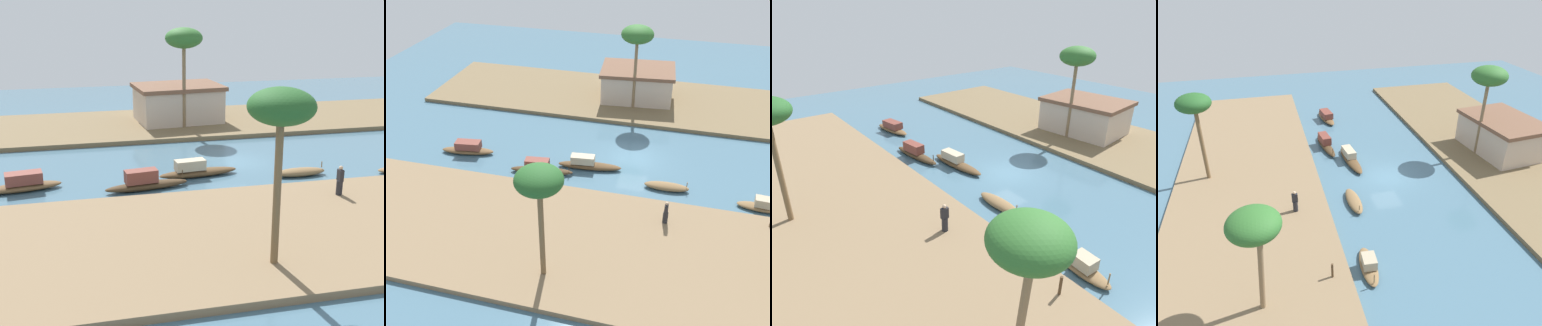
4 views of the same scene
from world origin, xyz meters
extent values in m
plane|color=#476B7F|center=(0.00, 0.00, 0.00)|extent=(71.87, 71.87, 0.00)
cube|color=#846B4C|center=(0.00, -12.04, 0.18)|extent=(47.78, 12.03, 0.37)
cube|color=brown|center=(0.00, 12.04, 0.18)|extent=(47.78, 12.03, 0.37)
ellipsoid|color=brown|center=(3.22, -3.94, 0.26)|extent=(3.50, 1.12, 0.52)
cylinder|color=brown|center=(4.75, -3.90, 0.67)|extent=(0.07, 0.07, 0.40)
ellipsoid|color=#47331E|center=(-6.96, -4.28, 0.26)|extent=(5.27, 1.60, 0.51)
cube|color=brown|center=(-7.31, -4.32, 0.90)|extent=(2.05, 1.11, 0.77)
cylinder|color=#47331E|center=(-4.70, -3.99, 0.73)|extent=(0.07, 0.07, 0.53)
ellipsoid|color=brown|center=(10.16, -4.78, 0.20)|extent=(3.42, 1.27, 0.40)
cube|color=tan|center=(10.25, -4.79, 0.71)|extent=(1.17, 0.91, 0.64)
ellipsoid|color=brown|center=(-3.32, -2.54, 0.25)|extent=(5.40, 1.62, 0.51)
cube|color=tan|center=(-3.89, -2.60, 0.84)|extent=(2.04, 1.06, 0.67)
ellipsoid|color=brown|center=(-14.33, -2.86, 0.25)|extent=(4.75, 1.85, 0.49)
cube|color=brown|center=(-14.23, -2.85, 0.83)|extent=(2.31, 1.35, 0.67)
cylinder|color=#232328|center=(3.55, -8.53, 0.79)|extent=(0.37, 0.37, 0.84)
cube|color=#232328|center=(3.55, -8.53, 1.54)|extent=(0.25, 0.44, 0.67)
sphere|color=tan|center=(3.55, -8.53, 1.99)|extent=(0.23, 0.23, 0.23)
cylinder|color=brown|center=(-3.07, -15.28, 3.48)|extent=(0.32, 0.40, 6.22)
ellipsoid|color=#235623|center=(-3.07, -15.28, 7.13)|extent=(2.74, 2.74, 1.51)
cylinder|color=#7F6647|center=(-1.67, 9.65, 3.87)|extent=(0.31, 0.34, 7.00)
ellipsoid|color=#2D6628|center=(-1.67, 9.65, 8.00)|extent=(3.17, 3.17, 1.74)
cube|color=#C6B29E|center=(-1.69, 12.25, 1.85)|extent=(7.73, 5.96, 2.96)
cube|color=brown|center=(-1.69, 12.25, 3.51)|extent=(8.20, 6.32, 0.36)
camera|label=1|loc=(-10.95, -34.07, 11.15)|focal=48.89mm
camera|label=2|loc=(4.27, -34.56, 20.96)|focal=43.44mm
camera|label=3|loc=(16.96, -17.48, 12.26)|focal=31.74mm
camera|label=4|loc=(25.82, -9.86, 16.75)|focal=33.71mm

